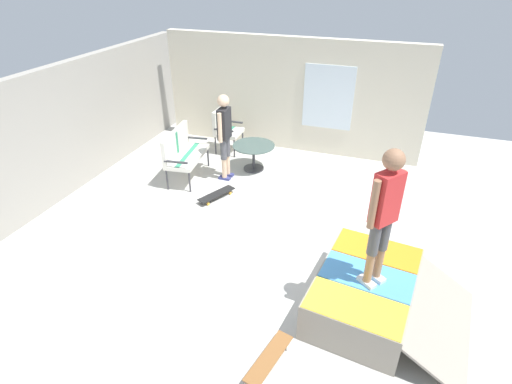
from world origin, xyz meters
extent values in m
cube|color=beige|center=(0.00, 0.00, -0.05)|extent=(12.00, 12.00, 0.10)
cube|color=#9E998E|center=(0.00, 4.00, 1.19)|extent=(9.00, 0.20, 2.38)
cube|color=beige|center=(3.80, 0.50, 1.28)|extent=(0.20, 6.00, 2.56)
cube|color=silver|center=(3.69, -0.40, 1.35)|extent=(0.03, 1.10, 1.40)
cube|color=gray|center=(-0.94, -1.84, 0.27)|extent=(1.90, 1.38, 0.54)
cube|color=yellow|center=(-1.53, -1.76, 0.54)|extent=(0.71, 1.19, 0.01)
cube|color=#4C99D8|center=(-0.94, -1.84, 0.54)|extent=(0.71, 1.19, 0.01)
cube|color=orange|center=(-0.36, -1.91, 0.54)|extent=(0.71, 1.19, 0.01)
cylinder|color=#B2B2B7|center=(-0.87, -1.28, 0.51)|extent=(1.69, 0.27, 0.05)
cube|color=gray|center=(-1.06, -2.75, 0.24)|extent=(1.81, 0.98, 0.45)
cylinder|color=#38383D|center=(1.03, 1.72, 0.22)|extent=(0.04, 0.04, 0.44)
cylinder|color=#38383D|center=(2.19, 1.87, 0.22)|extent=(0.04, 0.04, 0.44)
cylinder|color=#38383D|center=(0.97, 2.19, 0.22)|extent=(0.04, 0.04, 0.44)
cylinder|color=#38383D|center=(2.13, 2.34, 0.22)|extent=(0.04, 0.04, 0.44)
cube|color=silver|center=(1.58, 2.03, 0.48)|extent=(1.31, 0.71, 0.08)
cube|color=#338C66|center=(1.58, 2.03, 0.52)|extent=(1.21, 0.26, 0.00)
cube|color=silver|center=(1.55, 2.26, 0.77)|extent=(1.25, 0.24, 0.50)
cube|color=#338C66|center=(1.55, 2.26, 0.77)|extent=(0.11, 0.10, 0.46)
cube|color=#38383D|center=(0.98, 1.95, 0.64)|extent=(0.10, 0.47, 0.04)
cube|color=#38383D|center=(2.18, 2.11, 0.64)|extent=(0.10, 0.47, 0.04)
cylinder|color=#38383D|center=(2.81, 1.50, 0.22)|extent=(0.04, 0.04, 0.44)
cylinder|color=#38383D|center=(3.35, 1.50, 0.22)|extent=(0.04, 0.04, 0.44)
cylinder|color=#38383D|center=(2.81, 1.97, 0.22)|extent=(0.04, 0.04, 0.44)
cylinder|color=#38383D|center=(3.35, 1.97, 0.22)|extent=(0.04, 0.04, 0.44)
cube|color=silver|center=(3.08, 1.74, 0.48)|extent=(0.62, 0.55, 0.08)
cube|color=#338C66|center=(3.08, 1.74, 0.52)|extent=(0.58, 0.10, 0.00)
cube|color=silver|center=(3.08, 1.97, 0.77)|extent=(0.62, 0.08, 0.50)
cube|color=#338C66|center=(3.08, 1.97, 0.77)|extent=(0.10, 0.08, 0.46)
cube|color=#38383D|center=(2.79, 1.74, 0.64)|extent=(0.04, 0.47, 0.04)
cube|color=#38383D|center=(3.37, 1.74, 0.64)|extent=(0.04, 0.47, 0.04)
cylinder|color=#38383D|center=(2.38, 0.88, 0.28)|extent=(0.06, 0.06, 0.55)
cylinder|color=#38383D|center=(2.38, 0.88, 0.01)|extent=(0.44, 0.44, 0.03)
cylinder|color=#425651|center=(2.38, 0.88, 0.56)|extent=(0.90, 0.90, 0.02)
cube|color=navy|center=(1.74, 1.29, 0.03)|extent=(0.12, 0.24, 0.05)
cylinder|color=beige|center=(1.74, 1.29, 0.26)|extent=(0.10, 0.10, 0.42)
cylinder|color=#4C4C51|center=(1.74, 1.29, 0.68)|extent=(0.13, 0.13, 0.42)
cube|color=navy|center=(1.91, 1.29, 0.03)|extent=(0.12, 0.24, 0.05)
cylinder|color=beige|center=(1.91, 1.29, 0.26)|extent=(0.10, 0.10, 0.42)
cylinder|color=#4C4C51|center=(1.91, 1.29, 0.68)|extent=(0.13, 0.13, 0.42)
cube|color=#262628|center=(1.82, 1.29, 1.20)|extent=(0.32, 0.19, 0.62)
sphere|color=beige|center=(1.82, 1.29, 1.66)|extent=(0.24, 0.24, 0.24)
cylinder|color=beige|center=(1.62, 1.30, 1.18)|extent=(0.08, 0.08, 0.59)
cylinder|color=beige|center=(2.02, 1.29, 1.18)|extent=(0.08, 0.08, 0.59)
cube|color=silver|center=(-0.96, -1.94, 0.58)|extent=(0.23, 0.26, 0.05)
cylinder|color=#9E7051|center=(-0.96, -1.94, 0.81)|extent=(0.10, 0.10, 0.42)
cylinder|color=#4C4C51|center=(-0.96, -1.94, 1.23)|extent=(0.13, 0.13, 0.42)
cube|color=silver|center=(-1.10, -1.84, 0.58)|extent=(0.23, 0.26, 0.05)
cylinder|color=#9E7051|center=(-1.10, -1.84, 0.81)|extent=(0.10, 0.10, 0.42)
cylinder|color=#4C4C51|center=(-1.10, -1.84, 1.23)|extent=(0.13, 0.13, 0.42)
cube|color=red|center=(-1.03, -1.89, 1.75)|extent=(0.36, 0.34, 0.62)
sphere|color=#9E7051|center=(-1.03, -1.89, 2.21)|extent=(0.24, 0.24, 0.24)
cylinder|color=#9E7051|center=(-0.87, -2.01, 1.73)|extent=(0.08, 0.08, 0.59)
cylinder|color=#9E7051|center=(-1.19, -1.77, 1.73)|extent=(0.08, 0.08, 0.59)
cube|color=black|center=(0.98, 1.13, 0.09)|extent=(0.81, 0.52, 0.02)
cylinder|color=gold|center=(1.20, 0.94, 0.03)|extent=(0.06, 0.05, 0.06)
cylinder|color=gold|center=(1.27, 1.09, 0.03)|extent=(0.06, 0.05, 0.06)
cylinder|color=gold|center=(0.69, 1.18, 0.03)|extent=(0.06, 0.05, 0.06)
cylinder|color=gold|center=(0.76, 1.32, 0.03)|extent=(0.06, 0.05, 0.06)
cube|color=brown|center=(-2.18, -0.94, 0.09)|extent=(0.82, 0.38, 0.02)
cylinder|color=silver|center=(-1.93, -1.08, 0.03)|extent=(0.06, 0.04, 0.06)
cylinder|color=silver|center=(-1.89, -0.92, 0.03)|extent=(0.06, 0.04, 0.06)
cylinder|color=silver|center=(-2.47, -0.95, 0.03)|extent=(0.06, 0.04, 0.06)
cylinder|color=silver|center=(-2.43, -0.80, 0.03)|extent=(0.06, 0.04, 0.06)
camera|label=1|loc=(-5.08, -1.80, 4.03)|focal=28.41mm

